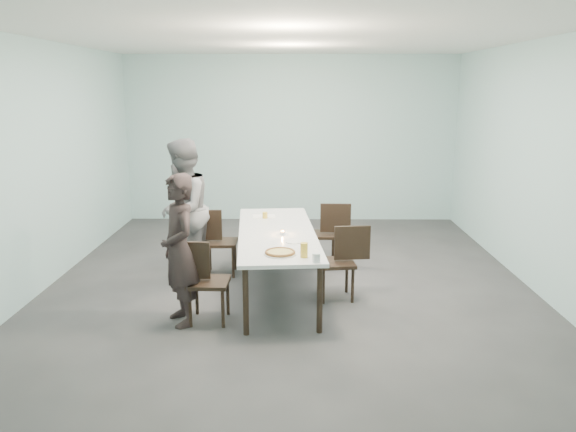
{
  "coord_description": "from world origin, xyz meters",
  "views": [
    {
      "loc": [
        0.08,
        -6.79,
        2.44
      ],
      "look_at": [
        0.0,
        -0.57,
        1.0
      ],
      "focal_mm": 35.0,
      "sensor_mm": 36.0,
      "label": 1
    }
  ],
  "objects_px": {
    "chair_near_right": "(343,257)",
    "diner_near": "(179,250)",
    "chair_far_left": "(215,237)",
    "tealight": "(282,233)",
    "pizza": "(280,253)",
    "beer_glass": "(304,250)",
    "water_tumbler": "(316,258)",
    "chair_far_right": "(327,230)",
    "amber_tumbler": "(265,215)",
    "chair_near_left": "(201,276)",
    "table": "(277,236)",
    "side_plate": "(294,242)",
    "diner_far": "(183,210)"
  },
  "relations": [
    {
      "from": "chair_near_right",
      "to": "diner_near",
      "type": "height_order",
      "value": "diner_near"
    },
    {
      "from": "chair_far_left",
      "to": "tealight",
      "type": "xyz_separation_m",
      "value": [
        0.91,
        -0.78,
        0.27
      ]
    },
    {
      "from": "chair_near_right",
      "to": "pizza",
      "type": "distance_m",
      "value": 1.05
    },
    {
      "from": "chair_near_right",
      "to": "tealight",
      "type": "relative_size",
      "value": 15.54
    },
    {
      "from": "beer_glass",
      "to": "water_tumbler",
      "type": "bearing_deg",
      "value": -53.45
    },
    {
      "from": "chair_far_right",
      "to": "diner_near",
      "type": "relative_size",
      "value": 0.55
    },
    {
      "from": "diner_near",
      "to": "beer_glass",
      "type": "bearing_deg",
      "value": 58.59
    },
    {
      "from": "amber_tumbler",
      "to": "chair_near_left",
      "type": "bearing_deg",
      "value": -110.33
    },
    {
      "from": "table",
      "to": "diner_near",
      "type": "relative_size",
      "value": 1.68
    },
    {
      "from": "chair_far_right",
      "to": "pizza",
      "type": "bearing_deg",
      "value": 74.29
    },
    {
      "from": "side_plate",
      "to": "tealight",
      "type": "relative_size",
      "value": 3.21
    },
    {
      "from": "table",
      "to": "side_plate",
      "type": "distance_m",
      "value": 0.52
    },
    {
      "from": "chair_far_right",
      "to": "water_tumbler",
      "type": "bearing_deg",
      "value": 85.02
    },
    {
      "from": "water_tumbler",
      "to": "table",
      "type": "bearing_deg",
      "value": 109.73
    },
    {
      "from": "chair_far_right",
      "to": "side_plate",
      "type": "xyz_separation_m",
      "value": [
        -0.46,
        -1.53,
        0.25
      ]
    },
    {
      "from": "table",
      "to": "chair_far_right",
      "type": "relative_size",
      "value": 3.06
    },
    {
      "from": "chair_near_right",
      "to": "pizza",
      "type": "xyz_separation_m",
      "value": [
        -0.71,
        -0.72,
        0.27
      ]
    },
    {
      "from": "chair_far_right",
      "to": "water_tumbler",
      "type": "xyz_separation_m",
      "value": [
        -0.24,
        -2.25,
        0.29
      ]
    },
    {
      "from": "side_plate",
      "to": "diner_near",
      "type": "bearing_deg",
      "value": -157.95
    },
    {
      "from": "chair_far_left",
      "to": "diner_near",
      "type": "relative_size",
      "value": 0.55
    },
    {
      "from": "beer_glass",
      "to": "table",
      "type": "bearing_deg",
      "value": 106.69
    },
    {
      "from": "amber_tumbler",
      "to": "tealight",
      "type": "bearing_deg",
      "value": -73.53
    },
    {
      "from": "water_tumbler",
      "to": "chair_near_right",
      "type": "bearing_deg",
      "value": 70.49
    },
    {
      "from": "chair_near_left",
      "to": "chair_near_right",
      "type": "distance_m",
      "value": 1.69
    },
    {
      "from": "chair_far_right",
      "to": "pizza",
      "type": "height_order",
      "value": "chair_far_right"
    },
    {
      "from": "chair_near_right",
      "to": "water_tumbler",
      "type": "height_order",
      "value": "chair_near_right"
    },
    {
      "from": "chair_near_right",
      "to": "beer_glass",
      "type": "distance_m",
      "value": 1.0
    },
    {
      "from": "chair_near_right",
      "to": "chair_near_left",
      "type": "bearing_deg",
      "value": 17.63
    },
    {
      "from": "table",
      "to": "chair_near_right",
      "type": "xyz_separation_m",
      "value": [
        0.77,
        -0.21,
        -0.19
      ]
    },
    {
      "from": "chair_near_left",
      "to": "chair_near_right",
      "type": "height_order",
      "value": "same"
    },
    {
      "from": "diner_near",
      "to": "tealight",
      "type": "relative_size",
      "value": 28.38
    },
    {
      "from": "water_tumbler",
      "to": "chair_far_right",
      "type": "bearing_deg",
      "value": 83.91
    },
    {
      "from": "diner_far",
      "to": "tealight",
      "type": "bearing_deg",
      "value": 72.24
    },
    {
      "from": "chair_far_right",
      "to": "side_plate",
      "type": "relative_size",
      "value": 4.83
    },
    {
      "from": "diner_far",
      "to": "pizza",
      "type": "relative_size",
      "value": 5.31
    },
    {
      "from": "table",
      "to": "chair_far_left",
      "type": "xyz_separation_m",
      "value": [
        -0.84,
        0.64,
        -0.19
      ]
    },
    {
      "from": "table",
      "to": "chair_near_left",
      "type": "distance_m",
      "value": 1.2
    },
    {
      "from": "chair_far_right",
      "to": "tealight",
      "type": "distance_m",
      "value": 1.37
    },
    {
      "from": "chair_near_left",
      "to": "chair_near_right",
      "type": "relative_size",
      "value": 1.0
    },
    {
      "from": "chair_near_left",
      "to": "chair_far_right",
      "type": "xyz_separation_m",
      "value": [
        1.44,
        1.96,
        0.0
      ]
    },
    {
      "from": "beer_glass",
      "to": "chair_near_left",
      "type": "bearing_deg",
      "value": 173.1
    },
    {
      "from": "diner_far",
      "to": "table",
      "type": "bearing_deg",
      "value": 76.52
    },
    {
      "from": "water_tumbler",
      "to": "tealight",
      "type": "xyz_separation_m",
      "value": [
        -0.36,
        1.05,
        -0.02
      ]
    },
    {
      "from": "chair_far_left",
      "to": "beer_glass",
      "type": "xyz_separation_m",
      "value": [
        1.15,
        -1.67,
        0.32
      ]
    },
    {
      "from": "chair_near_right",
      "to": "diner_near",
      "type": "relative_size",
      "value": 0.55
    },
    {
      "from": "diner_far",
      "to": "pizza",
      "type": "xyz_separation_m",
      "value": [
        1.28,
        -1.43,
        -0.13
      ]
    },
    {
      "from": "chair_near_right",
      "to": "diner_far",
      "type": "height_order",
      "value": "diner_far"
    },
    {
      "from": "chair_near_left",
      "to": "diner_near",
      "type": "xyz_separation_m",
      "value": [
        -0.21,
        -0.05,
        0.29
      ]
    },
    {
      "from": "chair_near_right",
      "to": "diner_near",
      "type": "xyz_separation_m",
      "value": [
        -1.75,
        -0.74,
        0.29
      ]
    },
    {
      "from": "table",
      "to": "water_tumbler",
      "type": "bearing_deg",
      "value": -70.27
    }
  ]
}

